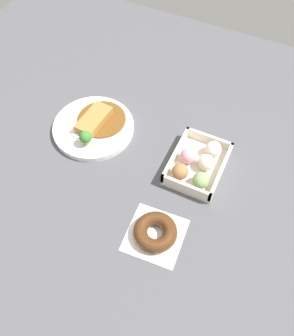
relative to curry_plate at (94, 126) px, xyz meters
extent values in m
plane|color=#4C4C51|center=(-0.16, -0.16, -0.01)|extent=(1.60, 1.60, 0.00)
cylinder|color=white|center=(0.00, 0.00, -0.01)|extent=(0.24, 0.24, 0.02)
cylinder|color=brown|center=(0.03, -0.01, 0.01)|extent=(0.14, 0.14, 0.01)
cube|color=#A87538|center=(0.01, 0.00, 0.02)|extent=(0.12, 0.07, 0.02)
cylinder|color=white|center=(-0.04, 0.02, 0.01)|extent=(0.05, 0.05, 0.00)
ellipsoid|color=yellow|center=(-0.04, 0.02, 0.01)|extent=(0.02, 0.02, 0.01)
cylinder|color=#8CB766|center=(-0.07, -0.02, 0.01)|extent=(0.01, 0.01, 0.02)
sphere|color=#387A2D|center=(-0.07, -0.02, 0.03)|extent=(0.04, 0.04, 0.04)
cube|color=beige|center=(0.00, -0.33, -0.01)|extent=(0.18, 0.14, 0.01)
cube|color=beige|center=(-0.09, -0.33, 0.01)|extent=(0.01, 0.14, 0.03)
cube|color=beige|center=(0.09, -0.33, 0.01)|extent=(0.01, 0.14, 0.03)
cube|color=beige|center=(0.00, -0.39, 0.01)|extent=(0.18, 0.01, 0.03)
cube|color=beige|center=(0.00, -0.26, 0.01)|extent=(0.18, 0.01, 0.03)
sphere|color=#84A860|center=(-0.05, -0.35, 0.02)|extent=(0.04, 0.04, 0.04)
sphere|color=#EFE5C6|center=(0.01, -0.35, 0.02)|extent=(0.04, 0.04, 0.04)
sphere|color=silver|center=(0.06, -0.35, 0.02)|extent=(0.04, 0.04, 0.04)
sphere|color=#9E6B3D|center=(-0.05, -0.29, 0.02)|extent=(0.04, 0.04, 0.04)
sphere|color=pink|center=(0.01, -0.29, 0.02)|extent=(0.04, 0.04, 0.04)
cube|color=white|center=(-0.23, -0.30, -0.01)|extent=(0.15, 0.15, 0.00)
torus|color=#4C2B14|center=(-0.23, -0.30, 0.00)|extent=(0.11, 0.11, 0.03)
camera|label=1|loc=(-0.56, -0.44, 0.81)|focal=38.51mm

